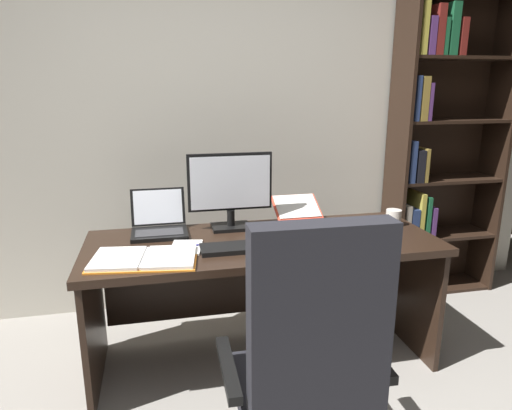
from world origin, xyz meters
name	(u,v)px	position (x,y,z in m)	size (l,w,h in m)	color
wall_back	(221,123)	(0.00, 2.00, 1.27)	(4.82, 0.12, 2.54)	beige
desk	(260,267)	(0.09, 1.20, 0.53)	(1.87, 0.71, 0.72)	black
bookshelf	(435,150)	(1.51, 1.78, 1.07)	(0.81, 0.30, 2.13)	black
office_chair	(308,383)	(0.05, 0.24, 0.47)	(0.62, 0.60, 1.12)	black
monitor	(230,191)	(-0.05, 1.36, 0.95)	(0.48, 0.16, 0.44)	black
laptop	(159,224)	(-0.45, 1.36, 0.77)	(0.30, 0.29, 0.23)	black
keyboard	(243,247)	(-0.05, 1.00, 0.74)	(0.42, 0.15, 0.02)	black
computer_mouse	(300,241)	(0.25, 1.00, 0.74)	(0.06, 0.10, 0.04)	black
reading_stand_with_book	(298,210)	(0.37, 1.41, 0.79)	(0.28, 0.26, 0.14)	black
open_binder	(144,259)	(-0.53, 0.95, 0.74)	(0.53, 0.36, 0.02)	orange
notepad	(186,247)	(-0.32, 1.07, 0.73)	(0.15, 0.21, 0.01)	silver
pen	(190,246)	(-0.30, 1.07, 0.74)	(0.01, 0.01, 0.14)	navy
coffee_mug	(393,218)	(0.89, 1.20, 0.77)	(0.09, 0.09, 0.09)	silver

